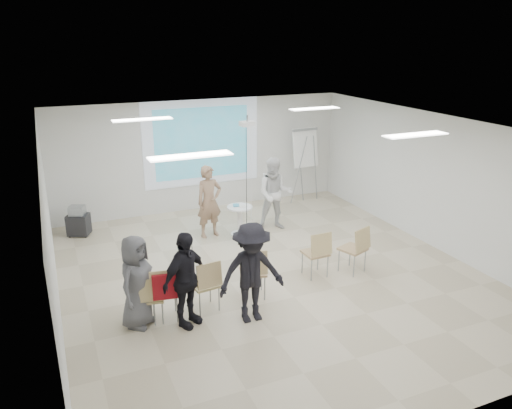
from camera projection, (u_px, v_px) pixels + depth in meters
name	position (u px, v px, depth m)	size (l,w,h in m)	color
floor	(272.00, 277.00, 10.10)	(8.00, 9.00, 0.10)	beige
ceiling	(273.00, 124.00, 9.10)	(8.00, 9.00, 0.10)	white
wall_back	(202.00, 155.00, 13.56)	(8.00, 0.10, 3.00)	silver
wall_left	(46.00, 236.00, 8.09)	(0.10, 9.00, 3.00)	silver
wall_right	(437.00, 181.00, 11.11)	(0.10, 9.00, 3.00)	silver
projection_halo	(202.00, 143.00, 13.39)	(3.20, 0.01, 2.30)	silver
projection_image	(202.00, 143.00, 13.38)	(2.60, 0.01, 1.90)	teal
pedestal_table	(240.00, 219.00, 11.94)	(0.77, 0.77, 0.76)	white
player_left	(209.00, 197.00, 11.73)	(0.72, 0.49, 1.97)	#9F7B61
player_right	(275.00, 190.00, 12.17)	(0.97, 0.77, 2.00)	white
controller_left	(213.00, 181.00, 11.91)	(0.04, 0.13, 0.04)	white
controller_right	(264.00, 175.00, 12.21)	(0.04, 0.12, 0.04)	white
chair_far_left	(152.00, 296.00, 8.25)	(0.48, 0.50, 0.85)	tan
chair_left_mid	(164.00, 290.00, 8.28)	(0.53, 0.56, 0.99)	tan
chair_left_inner	(207.00, 282.00, 8.58)	(0.50, 0.53, 0.96)	tan
chair_center	(254.00, 269.00, 9.01)	(0.57, 0.59, 0.99)	tan
chair_right_inner	(318.00, 250.00, 9.81)	(0.46, 0.50, 0.98)	tan
chair_right_far	(357.00, 246.00, 9.98)	(0.61, 0.63, 1.00)	tan
red_jacket	(167.00, 286.00, 8.12)	(0.46, 0.10, 0.44)	maroon
laptop	(204.00, 282.00, 8.69)	(0.35, 0.26, 0.03)	black
audience_left	(185.00, 273.00, 8.06)	(1.10, 0.66, 1.89)	black
audience_mid	(252.00, 266.00, 8.19)	(1.28, 0.70, 1.98)	black
audience_outer	(136.00, 276.00, 8.08)	(0.87, 0.57, 1.78)	#5B5B60
flipchart_easel	(305.00, 149.00, 14.03)	(0.92, 0.70, 2.12)	#96989E
av_cart	(78.00, 222.00, 11.98)	(0.61, 0.56, 0.74)	black
ceiling_projector	(247.00, 130.00, 10.55)	(0.30, 0.25, 3.00)	white
fluor_panel_nw	(142.00, 119.00, 10.12)	(1.20, 0.30, 0.02)	white
fluor_panel_ne	(314.00, 109.00, 11.61)	(1.20, 0.30, 0.02)	white
fluor_panel_sw	(191.00, 156.00, 7.08)	(1.20, 0.30, 0.02)	white
fluor_panel_se	(415.00, 135.00, 8.57)	(1.20, 0.30, 0.02)	white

